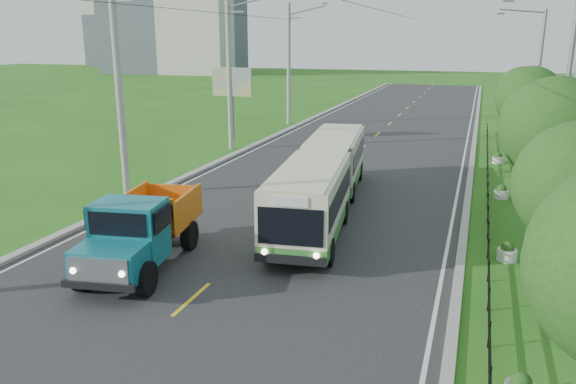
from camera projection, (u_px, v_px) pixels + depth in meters
The scene contains 24 objects.
ground at pixel (192, 299), 16.01m from camera, with size 240.00×240.00×0.00m, color #245E16.
road at pixel (349, 160), 34.26m from camera, with size 14.00×120.00×0.02m, color #28282B.
curb_left at pixel (240, 151), 36.48m from camera, with size 0.40×120.00×0.15m, color #9E9E99.
curb_right at pixel (471, 168), 32.02m from camera, with size 0.30×120.00×0.10m, color #9E9E99.
edge_line_left at pixel (248, 153), 36.33m from camera, with size 0.12×120.00×0.00m, color silver.
edge_line_right at pixel (462, 168), 32.18m from camera, with size 0.12×120.00×0.00m, color silver.
centre_dash at pixel (192, 299), 16.00m from camera, with size 0.12×2.20×0.00m, color yellow.
railing_right at pixel (488, 191), 26.21m from camera, with size 0.04×40.00×0.60m, color black.
pole_near at pixel (119, 86), 25.44m from camera, with size 3.51×0.32×10.00m.
pole_mid at pixel (230, 72), 36.39m from camera, with size 3.51×0.32×10.00m.
pole_far at pixel (289, 64), 47.34m from camera, with size 3.51×0.32×10.00m.
tree_third at pixel (555, 135), 19.31m from camera, with size 3.60×3.62×6.00m.
tree_fourth at pixel (539, 122), 24.89m from camera, with size 3.24×3.31×5.40m.
tree_fifth at pixel (530, 102), 30.30m from camera, with size 3.48×3.52×5.80m.
tree_back at pixel (523, 96), 35.82m from camera, with size 3.30×3.36×5.50m.
streetlight_mid at pixel (562, 93), 24.17m from camera, with size 3.02×0.20×9.07m.
streetlight_far at pixel (536, 74), 36.94m from camera, with size 3.02×0.20×9.07m.
planter_near at pixel (507, 253), 18.73m from camera, with size 0.64×0.64×0.67m.
planter_mid at pixel (501, 192), 26.03m from camera, with size 0.64×0.64×0.67m.
planter_far at pixel (498, 159), 33.33m from camera, with size 0.64×0.64×0.67m.
billboard_left at pixel (232, 87), 39.84m from camera, with size 3.00×0.20×5.20m.
apartment_far at pixel (137, 15), 146.98m from camera, with size 24.00×14.00×26.00m, color #B7B2A3.
bus at pixel (324, 175), 23.58m from camera, with size 3.95×14.20×2.71m.
dump_truck at pixel (141, 226), 17.97m from camera, with size 3.06×6.05×2.43m.
Camera 1 is at (7.33, -12.95, 7.21)m, focal length 35.00 mm.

